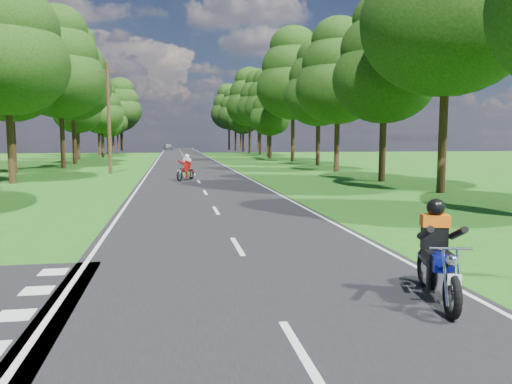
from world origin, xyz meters
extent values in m
plane|color=#245F15|center=(0.00, 0.00, 0.00)|extent=(160.00, 160.00, 0.00)
cube|color=black|center=(0.00, 50.00, 0.01)|extent=(7.00, 140.00, 0.02)
cube|color=silver|center=(0.00, -4.00, 0.02)|extent=(0.12, 2.00, 0.01)
cube|color=silver|center=(0.00, 2.00, 0.02)|extent=(0.12, 2.00, 0.01)
cube|color=silver|center=(0.00, 8.00, 0.02)|extent=(0.12, 2.00, 0.01)
cube|color=silver|center=(0.00, 14.00, 0.02)|extent=(0.12, 2.00, 0.01)
cube|color=silver|center=(0.00, 20.00, 0.02)|extent=(0.12, 2.00, 0.01)
cube|color=silver|center=(0.00, 26.00, 0.02)|extent=(0.12, 2.00, 0.01)
cube|color=silver|center=(0.00, 32.00, 0.02)|extent=(0.12, 2.00, 0.01)
cube|color=silver|center=(0.00, 38.00, 0.02)|extent=(0.12, 2.00, 0.01)
cube|color=silver|center=(0.00, 44.00, 0.02)|extent=(0.12, 2.00, 0.01)
cube|color=silver|center=(0.00, 50.00, 0.02)|extent=(0.12, 2.00, 0.01)
cube|color=silver|center=(0.00, 56.00, 0.02)|extent=(0.12, 2.00, 0.01)
cube|color=silver|center=(0.00, 62.00, 0.02)|extent=(0.12, 2.00, 0.01)
cube|color=silver|center=(0.00, 68.00, 0.02)|extent=(0.12, 2.00, 0.01)
cube|color=silver|center=(0.00, 74.00, 0.02)|extent=(0.12, 2.00, 0.01)
cube|color=silver|center=(0.00, 80.00, 0.02)|extent=(0.12, 2.00, 0.01)
cube|color=silver|center=(0.00, 86.00, 0.02)|extent=(0.12, 2.00, 0.01)
cube|color=silver|center=(0.00, 92.00, 0.02)|extent=(0.12, 2.00, 0.01)
cube|color=silver|center=(0.00, 98.00, 0.02)|extent=(0.12, 2.00, 0.01)
cube|color=silver|center=(0.00, 104.00, 0.02)|extent=(0.12, 2.00, 0.01)
cube|color=silver|center=(0.00, 110.00, 0.02)|extent=(0.12, 2.00, 0.01)
cube|color=silver|center=(0.00, 116.00, 0.02)|extent=(0.12, 2.00, 0.01)
cube|color=silver|center=(-3.30, 50.00, 0.02)|extent=(0.10, 140.00, 0.01)
cube|color=silver|center=(3.30, 50.00, 0.02)|extent=(0.10, 140.00, 0.01)
cube|color=silver|center=(-3.80, -2.10, 0.02)|extent=(0.50, 0.50, 0.01)
cube|color=silver|center=(-3.80, -0.90, 0.02)|extent=(0.50, 0.50, 0.01)
cube|color=silver|center=(-3.80, 0.30, 0.02)|extent=(0.50, 0.50, 0.01)
cylinder|color=black|center=(-10.57, 20.76, 1.96)|extent=(0.40, 0.40, 3.91)
ellipsoid|color=black|center=(-10.57, 20.76, 6.78)|extent=(6.85, 6.85, 5.82)
ellipsoid|color=black|center=(-10.57, 20.76, 8.68)|extent=(5.87, 5.87, 4.99)
cylinder|color=black|center=(-12.94, 29.18, 1.90)|extent=(0.40, 0.40, 3.79)
ellipsoid|color=black|center=(-12.94, 29.18, 6.57)|extent=(6.64, 6.64, 5.64)
ellipsoid|color=black|center=(-12.94, 29.18, 8.41)|extent=(5.69, 5.69, 4.84)
ellipsoid|color=black|center=(-12.94, 29.18, 10.26)|extent=(4.27, 4.27, 3.63)
cylinder|color=black|center=(-10.82, 35.60, 2.16)|extent=(0.40, 0.40, 4.32)
ellipsoid|color=black|center=(-10.82, 35.60, 7.47)|extent=(7.56, 7.56, 6.42)
ellipsoid|color=black|center=(-10.82, 35.60, 9.58)|extent=(6.48, 6.48, 5.51)
ellipsoid|color=black|center=(-10.82, 35.60, 11.68)|extent=(4.86, 4.86, 4.13)
cylinder|color=black|center=(-11.26, 43.10, 2.20)|extent=(0.40, 0.40, 4.40)
ellipsoid|color=black|center=(-11.26, 43.10, 7.62)|extent=(7.71, 7.71, 6.55)
ellipsoid|color=black|center=(-11.26, 43.10, 9.77)|extent=(6.60, 6.60, 5.61)
ellipsoid|color=black|center=(-11.26, 43.10, 11.92)|extent=(4.95, 4.95, 4.21)
cylinder|color=black|center=(-12.61, 52.78, 1.60)|extent=(0.40, 0.40, 3.20)
ellipsoid|color=black|center=(-12.61, 52.78, 5.54)|extent=(5.60, 5.60, 4.76)
ellipsoid|color=black|center=(-12.61, 52.78, 7.10)|extent=(4.80, 4.80, 4.08)
ellipsoid|color=black|center=(-12.61, 52.78, 8.66)|extent=(3.60, 3.60, 3.06)
cylinder|color=black|center=(-10.75, 60.15, 1.61)|extent=(0.40, 0.40, 3.22)
ellipsoid|color=black|center=(-10.75, 60.15, 5.58)|extent=(5.64, 5.64, 4.79)
ellipsoid|color=black|center=(-10.75, 60.15, 7.15)|extent=(4.83, 4.83, 4.11)
ellipsoid|color=black|center=(-10.75, 60.15, 8.72)|extent=(3.62, 3.62, 3.08)
cylinder|color=black|center=(-12.29, 67.91, 1.80)|extent=(0.40, 0.40, 3.61)
ellipsoid|color=black|center=(-12.29, 67.91, 6.25)|extent=(6.31, 6.31, 5.37)
ellipsoid|color=black|center=(-12.29, 67.91, 8.01)|extent=(5.41, 5.41, 4.60)
ellipsoid|color=black|center=(-12.29, 67.91, 9.76)|extent=(4.06, 4.06, 3.45)
cylinder|color=black|center=(-11.94, 75.74, 1.33)|extent=(0.40, 0.40, 2.67)
ellipsoid|color=black|center=(-11.94, 75.74, 4.62)|extent=(4.67, 4.67, 3.97)
ellipsoid|color=black|center=(-11.94, 75.74, 5.92)|extent=(4.00, 4.00, 3.40)
ellipsoid|color=black|center=(-11.94, 75.74, 7.22)|extent=(3.00, 3.00, 2.55)
cylinder|color=black|center=(-12.18, 84.90, 1.54)|extent=(0.40, 0.40, 3.09)
ellipsoid|color=black|center=(-12.18, 84.90, 5.34)|extent=(5.40, 5.40, 4.59)
ellipsoid|color=black|center=(-12.18, 84.90, 6.85)|extent=(4.63, 4.63, 3.93)
ellipsoid|color=black|center=(-12.18, 84.90, 8.35)|extent=(3.47, 3.47, 2.95)
cylinder|color=black|center=(-11.23, 91.41, 2.24)|extent=(0.40, 0.40, 4.48)
ellipsoid|color=black|center=(-11.23, 91.41, 7.75)|extent=(7.84, 7.84, 6.66)
ellipsoid|color=black|center=(-11.23, 91.41, 9.94)|extent=(6.72, 6.72, 5.71)
ellipsoid|color=black|center=(-11.23, 91.41, 12.12)|extent=(5.04, 5.04, 4.28)
cylinder|color=black|center=(-12.28, 100.39, 2.05)|extent=(0.40, 0.40, 4.09)
ellipsoid|color=black|center=(-12.28, 100.39, 7.09)|extent=(7.16, 7.16, 6.09)
ellipsoid|color=black|center=(-12.28, 100.39, 9.08)|extent=(6.14, 6.14, 5.22)
ellipsoid|color=black|center=(-12.28, 100.39, 11.08)|extent=(4.61, 4.61, 3.92)
cylinder|color=black|center=(11.06, 12.20, 2.28)|extent=(0.40, 0.40, 4.56)
ellipsoid|color=black|center=(11.06, 12.20, 7.89)|extent=(7.98, 7.98, 6.78)
cylinder|color=black|center=(10.92, 18.69, 1.75)|extent=(0.40, 0.40, 3.49)
ellipsoid|color=black|center=(10.92, 18.69, 6.05)|extent=(6.12, 6.12, 5.20)
ellipsoid|color=black|center=(10.92, 18.69, 7.75)|extent=(5.24, 5.24, 4.46)
ellipsoid|color=black|center=(10.92, 18.69, 9.46)|extent=(3.93, 3.93, 3.34)
cylinder|color=black|center=(11.06, 27.58, 1.85)|extent=(0.40, 0.40, 3.69)
ellipsoid|color=black|center=(11.06, 27.58, 6.39)|extent=(6.46, 6.46, 5.49)
ellipsoid|color=black|center=(11.06, 27.58, 8.19)|extent=(5.54, 5.54, 4.71)
ellipsoid|color=black|center=(11.06, 27.58, 9.99)|extent=(4.15, 4.15, 3.53)
cylinder|color=black|center=(12.17, 36.42, 1.87)|extent=(0.40, 0.40, 3.74)
ellipsoid|color=black|center=(12.17, 36.42, 6.48)|extent=(6.55, 6.55, 5.57)
ellipsoid|color=black|center=(12.17, 36.42, 8.31)|extent=(5.62, 5.62, 4.77)
ellipsoid|color=black|center=(12.17, 36.42, 10.13)|extent=(4.21, 4.21, 3.58)
cylinder|color=black|center=(11.72, 44.72, 2.32)|extent=(0.40, 0.40, 4.64)
ellipsoid|color=black|center=(11.72, 44.72, 8.04)|extent=(8.12, 8.12, 6.91)
ellipsoid|color=black|center=(11.72, 44.72, 10.30)|extent=(6.96, 6.96, 5.92)
ellipsoid|color=black|center=(11.72, 44.72, 12.56)|extent=(5.22, 5.22, 4.44)
cylinder|color=black|center=(10.55, 51.92, 1.45)|extent=(0.40, 0.40, 2.91)
ellipsoid|color=black|center=(10.55, 51.92, 5.03)|extent=(5.09, 5.09, 4.33)
ellipsoid|color=black|center=(10.55, 51.92, 6.45)|extent=(4.36, 4.36, 3.71)
ellipsoid|color=black|center=(10.55, 51.92, 7.87)|extent=(3.27, 3.27, 2.78)
cylinder|color=black|center=(11.77, 59.40, 1.94)|extent=(0.40, 0.40, 3.88)
ellipsoid|color=black|center=(11.77, 59.40, 6.71)|extent=(6.78, 6.78, 5.77)
ellipsoid|color=black|center=(11.77, 59.40, 8.60)|extent=(5.81, 5.81, 4.94)
ellipsoid|color=black|center=(11.77, 59.40, 10.49)|extent=(4.36, 4.36, 3.71)
cylinder|color=black|center=(12.10, 67.87, 2.09)|extent=(0.40, 0.40, 4.18)
ellipsoid|color=black|center=(12.10, 67.87, 7.23)|extent=(7.31, 7.31, 6.21)
ellipsoid|color=black|center=(12.10, 67.87, 9.27)|extent=(6.27, 6.27, 5.33)
ellipsoid|color=black|center=(12.10, 67.87, 11.31)|extent=(4.70, 4.70, 4.00)
cylinder|color=black|center=(11.80, 76.83, 2.32)|extent=(0.40, 0.40, 4.63)
ellipsoid|color=black|center=(11.80, 76.83, 8.02)|extent=(8.11, 8.11, 6.89)
ellipsoid|color=black|center=(11.80, 76.83, 10.28)|extent=(6.95, 6.95, 5.91)
ellipsoid|color=black|center=(11.80, 76.83, 12.54)|extent=(5.21, 5.21, 4.43)
cylinder|color=black|center=(11.69, 84.12, 1.68)|extent=(0.40, 0.40, 3.36)
ellipsoid|color=black|center=(11.69, 84.12, 5.82)|extent=(5.88, 5.88, 5.00)
ellipsoid|color=black|center=(11.69, 84.12, 7.46)|extent=(5.04, 5.04, 4.29)
ellipsoid|color=black|center=(11.69, 84.12, 9.10)|extent=(3.78, 3.78, 3.21)
cylinder|color=black|center=(11.14, 91.34, 2.04)|extent=(0.40, 0.40, 4.09)
ellipsoid|color=black|center=(11.14, 91.34, 7.07)|extent=(7.15, 7.15, 6.08)
ellipsoid|color=black|center=(11.14, 91.34, 9.07)|extent=(6.13, 6.13, 5.21)
ellipsoid|color=black|center=(11.14, 91.34, 11.06)|extent=(4.60, 4.60, 3.91)
cylinder|color=black|center=(10.68, 99.10, 2.24)|extent=(0.40, 0.40, 4.48)
ellipsoid|color=black|center=(10.68, 99.10, 7.76)|extent=(7.84, 7.84, 6.66)
ellipsoid|color=black|center=(10.68, 99.10, 9.94)|extent=(6.72, 6.72, 5.71)
ellipsoid|color=black|center=(10.68, 99.10, 12.13)|extent=(5.04, 5.04, 4.28)
cylinder|color=black|center=(-14.00, 110.00, 1.92)|extent=(0.40, 0.40, 3.84)
ellipsoid|color=black|center=(-14.00, 110.00, 6.65)|extent=(6.72, 6.72, 5.71)
ellipsoid|color=black|center=(-14.00, 110.00, 8.52)|extent=(5.76, 5.76, 4.90)
ellipsoid|color=black|center=(-14.00, 110.00, 10.39)|extent=(4.32, 4.32, 3.67)
cylinder|color=black|center=(15.00, 112.00, 2.08)|extent=(0.40, 0.40, 4.16)
ellipsoid|color=black|center=(15.00, 112.00, 7.20)|extent=(7.28, 7.28, 6.19)
ellipsoid|color=black|center=(15.00, 112.00, 9.23)|extent=(6.24, 6.24, 5.30)
ellipsoid|color=black|center=(15.00, 112.00, 11.26)|extent=(4.68, 4.68, 3.98)
cylinder|color=black|center=(-16.00, 95.00, 1.76)|extent=(0.40, 0.40, 3.52)
ellipsoid|color=black|center=(-16.00, 95.00, 6.09)|extent=(6.16, 6.16, 5.24)
ellipsoid|color=black|center=(-16.00, 95.00, 7.81)|extent=(5.28, 5.28, 4.49)
ellipsoid|color=black|center=(-16.00, 95.00, 9.53)|extent=(3.96, 3.96, 3.37)
cylinder|color=black|center=(17.00, 98.00, 2.24)|extent=(0.40, 0.40, 4.48)
ellipsoid|color=black|center=(17.00, 98.00, 7.76)|extent=(7.84, 7.84, 6.66)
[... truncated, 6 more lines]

